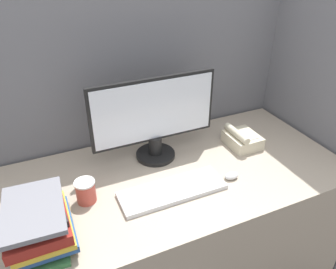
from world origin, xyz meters
The scene contains 9 objects.
cubicle_panel_rear centered at (0.00, 0.81, 0.86)m, with size 2.01×0.04×1.72m.
cubicle_panel_right centered at (0.84, 0.41, 0.86)m, with size 0.04×0.83×1.72m.
desk centered at (0.00, 0.38, 0.38)m, with size 1.61×0.77×0.76m.
monitor centered at (-0.02, 0.55, 0.96)m, with size 0.61×0.19×0.41m.
keyboard centered at (-0.06, 0.27, 0.77)m, with size 0.46×0.15×0.02m.
mouse centered at (0.22, 0.25, 0.77)m, with size 0.07×0.04×0.03m.
coffee_cup centered at (-0.40, 0.36, 0.81)m, with size 0.08×0.08×0.10m.
book_stack centered at (-0.59, 0.22, 0.84)m, with size 0.23×0.32×0.17m.
desk_telephone centered at (0.42, 0.46, 0.79)m, with size 0.15×0.18×0.10m.
Camera 1 is at (-0.52, -0.70, 1.68)m, focal length 35.00 mm.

